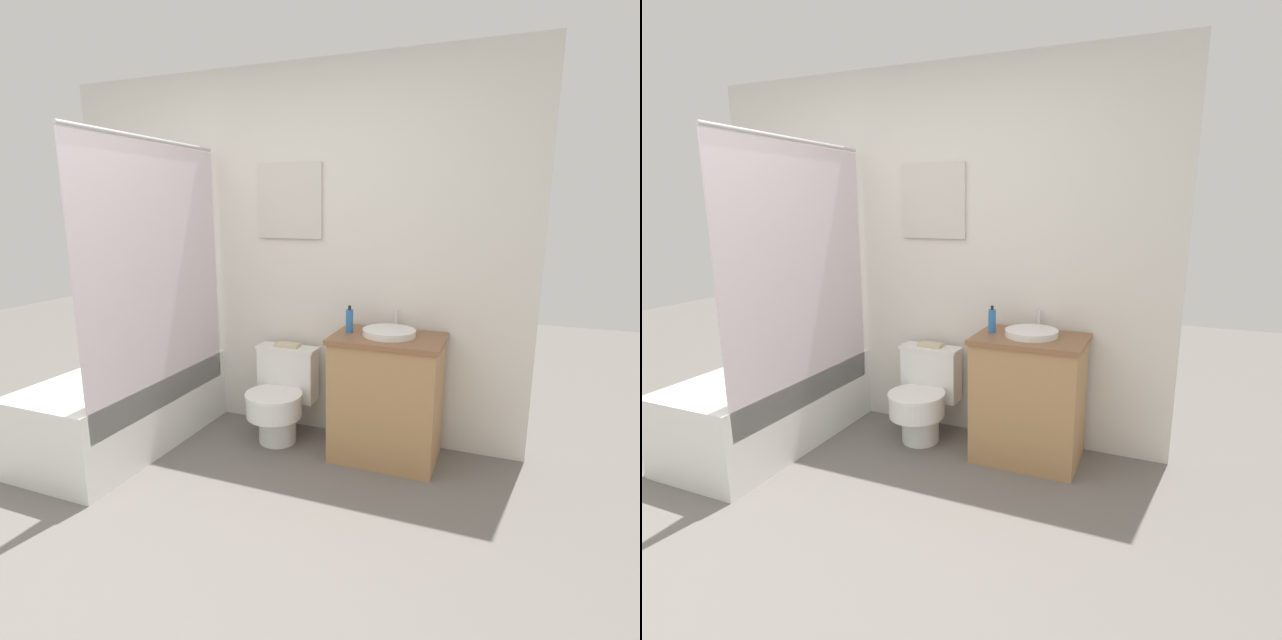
{
  "view_description": "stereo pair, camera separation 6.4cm",
  "coord_description": "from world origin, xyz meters",
  "views": [
    {
      "loc": [
        1.54,
        -1.35,
        1.58
      ],
      "look_at": [
        0.47,
        1.37,
        0.92
      ],
      "focal_mm": 28.0,
      "sensor_mm": 36.0,
      "label": 1
    },
    {
      "loc": [
        1.6,
        -1.32,
        1.58
      ],
      "look_at": [
        0.47,
        1.37,
        0.92
      ],
      "focal_mm": 28.0,
      "sensor_mm": 36.0,
      "label": 2
    }
  ],
  "objects": [
    {
      "name": "toilet",
      "position": [
        0.1,
        1.57,
        0.31
      ],
      "size": [
        0.43,
        0.5,
        0.63
      ],
      "color": "white",
      "rests_on": "ground_plane"
    },
    {
      "name": "wall_back",
      "position": [
        0.0,
        1.84,
        1.26
      ],
      "size": [
        3.38,
        0.07,
        2.5
      ],
      "color": "silver",
      "rests_on": "ground_plane"
    },
    {
      "name": "ground_plane",
      "position": [
        0.0,
        0.0,
        0.0
      ],
      "size": [
        12.0,
        12.0,
        0.0
      ],
      "primitive_type": "plane",
      "color": "slate"
    },
    {
      "name": "sink",
      "position": [
        0.84,
        1.59,
        0.83
      ],
      "size": [
        0.33,
        0.36,
        0.13
      ],
      "color": "white",
      "rests_on": "vanity"
    },
    {
      "name": "shower_area",
      "position": [
        -0.83,
        1.12,
        0.3
      ],
      "size": [
        0.69,
        1.38,
        1.98
      ],
      "color": "white",
      "rests_on": "ground_plane"
    },
    {
      "name": "soap_bottle",
      "position": [
        0.59,
        1.58,
        0.88
      ],
      "size": [
        0.05,
        0.05,
        0.17
      ],
      "color": "#2D6BB2",
      "rests_on": "vanity"
    },
    {
      "name": "vanity",
      "position": [
        0.84,
        1.57,
        0.4
      ],
      "size": [
        0.68,
        0.47,
        0.81
      ],
      "color": "#AD7F51",
      "rests_on": "ground_plane"
    },
    {
      "name": "book_on_tank",
      "position": [
        0.1,
        1.69,
        0.64
      ],
      "size": [
        0.17,
        0.09,
        0.02
      ],
      "color": "beige",
      "rests_on": "toilet"
    }
  ]
}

